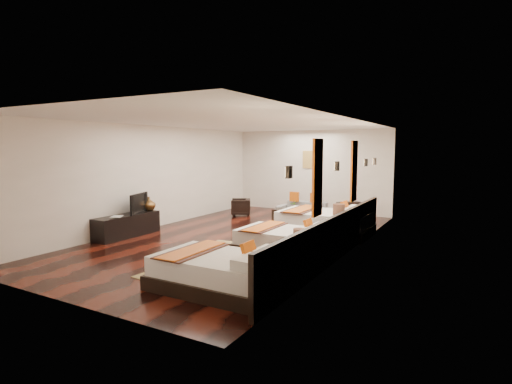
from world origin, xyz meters
The scene contains 30 objects.
floor centered at (0.00, 0.00, 0.00)m, with size 5.50×9.50×0.01m, color black.
ceiling centered at (0.00, 0.00, 2.80)m, with size 5.50×9.50×0.01m, color white.
back_wall centered at (0.00, 4.75, 1.40)m, with size 5.50×0.01×2.80m, color silver.
left_wall centered at (-2.75, 0.00, 1.40)m, with size 0.01×9.50×2.80m, color silver.
right_wall centered at (2.75, 0.00, 1.40)m, with size 0.01×9.50×2.80m, color silver.
headboard_panel centered at (2.71, -0.80, 0.45)m, with size 0.08×6.60×0.90m, color black.
bed_near centered at (1.70, -3.21, 0.28)m, with size 2.14×1.34×0.82m.
bed_mid centered at (1.70, -0.80, 0.27)m, with size 2.05×1.29×0.78m.
bed_far centered at (1.70, 1.47, 0.30)m, with size 2.32×1.46×0.89m.
nightstand_a centered at (2.44, -1.97, 0.29)m, with size 0.41×0.41×0.81m.
nightstand_b centered at (2.44, 0.22, 0.34)m, with size 0.49×0.49×0.98m.
jute_mat_near centered at (0.41, -2.92, 0.01)m, with size 0.75×1.20×0.01m, color #96804C.
jute_mat_mid centered at (0.16, -1.04, 0.01)m, with size 0.75×1.20×0.01m, color #96804C.
jute_mat_far centered at (0.01, 1.38, 0.01)m, with size 0.75×1.20×0.01m, color #96804C.
tv_console centered at (-2.50, -1.23, 0.28)m, with size 0.50×1.80×0.55m, color black.
tv centered at (-2.45, -0.97, 0.80)m, with size 0.88×0.12×0.51m, color black.
book centered at (-2.50, -1.71, 0.57)m, with size 0.24×0.33×0.03m, color black.
figurine centered at (-2.50, -0.46, 0.73)m, with size 0.35×0.35×0.36m, color brown.
sofa centered at (0.32, 3.43, 0.25)m, with size 1.73×0.68×0.50m, color gray.
armchair_left centered at (-1.65, 2.79, 0.28)m, with size 0.59×0.61×0.56m, color black.
armchair_right centered at (2.00, 2.83, 0.34)m, with size 0.72×0.74×0.67m, color black.
coffee_table centered at (0.32, 2.38, 0.20)m, with size 1.00×0.50×0.40m, color black.
table_plant centered at (0.42, 2.40, 0.53)m, with size 0.24×0.21×0.26m, color #2A5B1E.
orange_panel_a centered at (2.73, -1.90, 1.70)m, with size 0.04×0.40×1.30m, color #D86014.
orange_panel_b centered at (2.73, 0.30, 1.70)m, with size 0.04×0.40×1.30m, color #D86014.
sconce_near centered at (2.70, -3.00, 1.85)m, with size 0.07×0.12×0.18m.
sconce_mid centered at (2.70, -0.80, 1.85)m, with size 0.07×0.12×0.18m.
sconce_far centered at (2.70, 1.40, 1.85)m, with size 0.07×0.12×0.18m.
sconce_lounge centered at (2.70, 2.30, 1.85)m, with size 0.07×0.12×0.18m.
gold_artwork centered at (0.00, 4.73, 1.80)m, with size 0.60×0.04×0.60m, color #AD873F.
Camera 1 is at (5.10, -8.24, 2.19)m, focal length 28.18 mm.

